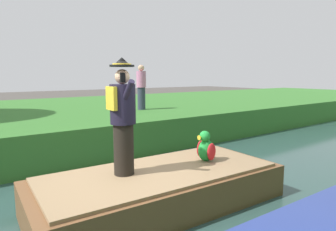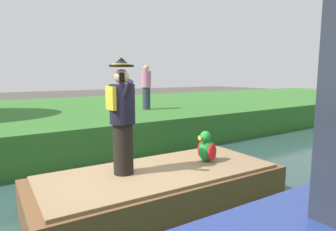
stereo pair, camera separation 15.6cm
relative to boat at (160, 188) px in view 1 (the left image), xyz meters
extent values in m
plane|color=#4C4742|center=(0.00, -0.69, -0.40)|extent=(80.00, 80.00, 0.00)
cube|color=#2D4C47|center=(0.00, -0.69, -0.35)|extent=(5.29, 48.00, 0.10)
cube|color=#38752D|center=(-7.60, -0.69, 0.12)|extent=(9.92, 48.00, 1.05)
cube|color=brown|center=(0.00, 0.00, -0.02)|extent=(1.99, 4.28, 0.56)
cube|color=#997A56|center=(0.00, 0.00, 0.28)|extent=(1.83, 3.94, 0.05)
cylinder|color=black|center=(-0.19, -0.57, 0.72)|extent=(0.32, 0.32, 0.82)
cylinder|color=black|center=(-0.19, -0.57, 1.44)|extent=(0.40, 0.40, 0.62)
cube|color=gold|center=(-0.19, -0.76, 1.54)|extent=(0.28, 0.06, 0.36)
sphere|color=#DBA884|center=(-0.19, -0.57, 1.86)|extent=(0.23, 0.23, 0.23)
cylinder|color=black|center=(-0.19, -0.57, 2.03)|extent=(0.38, 0.38, 0.03)
cone|color=black|center=(-0.19, -0.57, 2.10)|extent=(0.26, 0.26, 0.12)
cylinder|color=gold|center=(-0.19, -0.57, 2.05)|extent=(0.29, 0.29, 0.02)
cylinder|color=black|center=(0.03, -0.61, 1.62)|extent=(0.38, 0.09, 0.43)
cube|color=black|center=(-0.06, -0.63, 1.85)|extent=(0.03, 0.08, 0.15)
ellipsoid|color=green|center=(0.05, 1.00, 0.51)|extent=(0.26, 0.32, 0.40)
sphere|color=green|center=(0.05, 0.96, 0.78)|extent=(0.20, 0.20, 0.20)
cone|color=yellow|center=(0.05, 0.86, 0.77)|extent=(0.09, 0.09, 0.09)
ellipsoid|color=red|center=(-0.09, 1.00, 0.51)|extent=(0.08, 0.20, 0.32)
ellipsoid|color=red|center=(0.19, 1.00, 0.51)|extent=(0.08, 0.20, 0.32)
cylinder|color=#33384C|center=(-5.18, 2.76, 1.05)|extent=(0.28, 0.28, 0.80)
cylinder|color=pink|center=(-5.18, 2.76, 1.74)|extent=(0.34, 0.34, 0.58)
sphere|color=#DBA884|center=(-5.18, 2.76, 2.14)|extent=(0.22, 0.22, 0.22)
camera|label=1|loc=(3.90, -2.68, 1.89)|focal=31.33mm
camera|label=2|loc=(3.99, -2.56, 1.89)|focal=31.33mm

